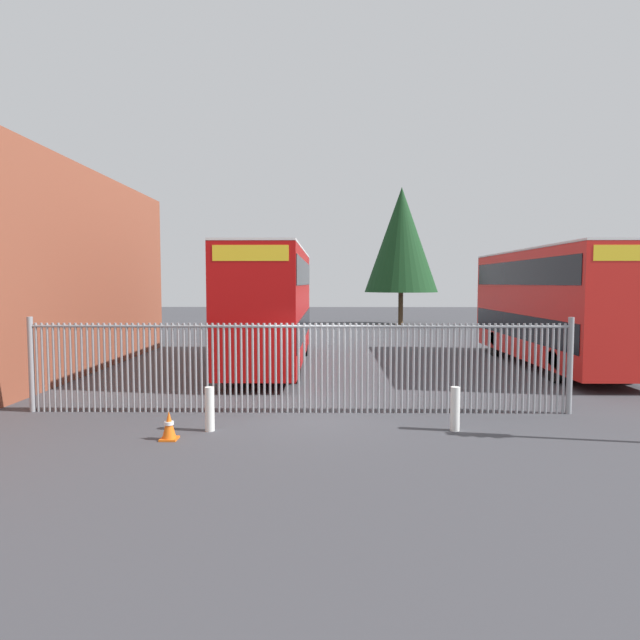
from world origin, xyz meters
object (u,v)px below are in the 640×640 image
Objects in this scene: bollard_center_front at (455,409)px; traffic_cone_by_gate at (169,426)px; double_decker_bus_behind_fence_left at (550,303)px; bollard_near_left at (210,409)px; double_decker_bus_near_gate at (271,303)px.

bollard_center_front reaches higher than traffic_cone_by_gate.
double_decker_bus_behind_fence_left is 10.84m from bollard_center_front.
double_decker_bus_behind_fence_left reaches higher than bollard_near_left.
bollard_center_front is 1.61× the size of traffic_cone_by_gate.
bollard_near_left is at bearing -178.96° from bollard_center_front.
double_decker_bus_near_gate is 11.38× the size of bollard_center_front.
double_decker_bus_behind_fence_left is 11.38× the size of bollard_center_front.
traffic_cone_by_gate is (-1.07, -9.71, -2.13)m from double_decker_bus_near_gate.
double_decker_bus_behind_fence_left is 15.34m from traffic_cone_by_gate.
traffic_cone_by_gate is (-11.60, -9.81, -2.13)m from double_decker_bus_behind_fence_left.
bollard_near_left is 1.61× the size of traffic_cone_by_gate.
double_decker_bus_behind_fence_left is 14.37m from bollard_near_left.
bollard_center_front is (5.27, 0.10, 0.00)m from bollard_near_left.
double_decker_bus_near_gate is 11.38× the size of bollard_near_left.
bollard_near_left is at bearing -92.45° from double_decker_bus_near_gate.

